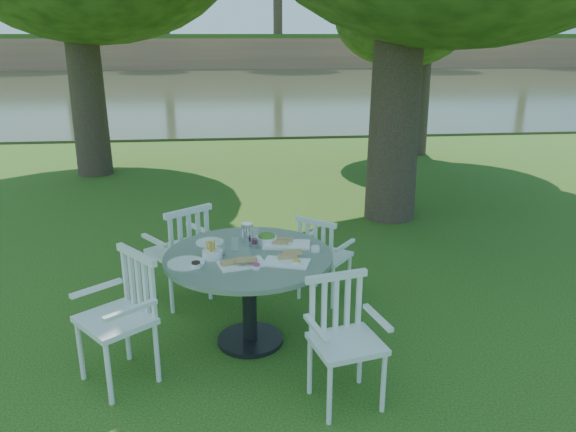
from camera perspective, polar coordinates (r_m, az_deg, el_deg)
The scene contains 8 objects.
ground at distance 5.53m, azimuth 0.22°, elevation -9.05°, with size 140.00×140.00×0.00m, color #1C3E0D.
table at distance 4.65m, azimuth -4.00°, elevation -5.72°, with size 1.38×1.38×0.81m.
chair_ne at distance 5.43m, azimuth 3.31°, elevation -3.70°, with size 0.60×0.59×0.86m.
chair_nw at distance 5.44m, azimuth -10.57°, elevation -3.12°, with size 0.68×0.67×0.99m.
chair_sw at distance 4.40m, azimuth -16.10°, elevation -8.87°, with size 0.68×0.68×0.99m.
chair_se at distance 4.04m, azimuth 5.46°, elevation -11.35°, with size 0.55×0.53×0.92m.
tableware at distance 4.62m, azimuth -4.40°, elevation -3.29°, with size 1.23×0.79×0.19m.
river at distance 28.01m, azimuth -5.03°, elevation 12.82°, with size 100.00×28.00×0.12m, color #2F361F.
Camera 1 is at (-0.54, -4.89, 2.52)m, focal length 35.00 mm.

